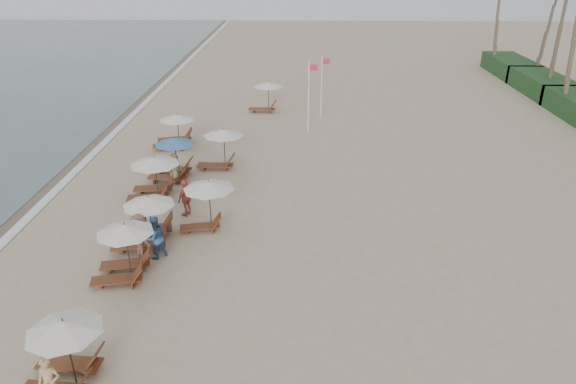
{
  "coord_description": "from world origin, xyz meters",
  "views": [
    {
      "loc": [
        1.29,
        -15.18,
        11.22
      ],
      "look_at": [
        0.81,
        6.14,
        1.3
      ],
      "focal_mm": 32.53,
      "sensor_mm": 36.0,
      "label": 1
    }
  ],
  "objects_px": {
    "lounger_station_5": "(174,132)",
    "beachgoer_far_a": "(186,198)",
    "beachgoer_mid_a": "(155,238)",
    "beachgoer_far_b": "(175,168)",
    "inland_station_1": "(220,146)",
    "inland_station_2": "(265,94)",
    "lounger_station_0": "(62,354)",
    "lounger_station_4": "(171,160)",
    "flag_pole_near": "(309,94)",
    "lounger_station_1": "(122,252)",
    "beachgoer_near": "(50,383)",
    "lounger_station_2": "(144,223)",
    "inland_station_0": "(206,198)",
    "lounger_station_3": "(152,177)",
    "beachgoer_mid_b": "(140,236)"
  },
  "relations": [
    {
      "from": "lounger_station_3",
      "to": "beachgoer_far_b",
      "type": "xyz_separation_m",
      "value": [
        0.66,
        1.99,
        -0.34
      ]
    },
    {
      "from": "beachgoer_mid_a",
      "to": "inland_station_2",
      "type": "bearing_deg",
      "value": -142.82
    },
    {
      "from": "inland_station_2",
      "to": "lounger_station_4",
      "type": "bearing_deg",
      "value": -108.26
    },
    {
      "from": "lounger_station_0",
      "to": "beachgoer_far_b",
      "type": "height_order",
      "value": "lounger_station_0"
    },
    {
      "from": "beachgoer_mid_a",
      "to": "beachgoer_far_a",
      "type": "distance_m",
      "value": 3.73
    },
    {
      "from": "lounger_station_0",
      "to": "lounger_station_4",
      "type": "distance_m",
      "value": 14.78
    },
    {
      "from": "lounger_station_0",
      "to": "lounger_station_5",
      "type": "distance_m",
      "value": 19.8
    },
    {
      "from": "lounger_station_5",
      "to": "inland_station_0",
      "type": "height_order",
      "value": "inland_station_0"
    },
    {
      "from": "beachgoer_far_a",
      "to": "beachgoer_far_b",
      "type": "relative_size",
      "value": 1.13
    },
    {
      "from": "inland_station_0",
      "to": "beachgoer_far_b",
      "type": "bearing_deg",
      "value": 116.23
    },
    {
      "from": "inland_station_1",
      "to": "beachgoer_mid_b",
      "type": "bearing_deg",
      "value": -101.16
    },
    {
      "from": "lounger_station_1",
      "to": "inland_station_1",
      "type": "relative_size",
      "value": 0.91
    },
    {
      "from": "lounger_station_4",
      "to": "lounger_station_5",
      "type": "height_order",
      "value": "lounger_station_4"
    },
    {
      "from": "lounger_station_5",
      "to": "lounger_station_1",
      "type": "bearing_deg",
      "value": -84.84
    },
    {
      "from": "lounger_station_4",
      "to": "beachgoer_mid_a",
      "type": "distance_m",
      "value": 8.1
    },
    {
      "from": "lounger_station_3",
      "to": "inland_station_0",
      "type": "height_order",
      "value": "inland_station_0"
    },
    {
      "from": "lounger_station_1",
      "to": "inland_station_2",
      "type": "bearing_deg",
      "value": 80.03
    },
    {
      "from": "inland_station_2",
      "to": "beachgoer_far_a",
      "type": "bearing_deg",
      "value": -98.6
    },
    {
      "from": "inland_station_1",
      "to": "flag_pole_near",
      "type": "relative_size",
      "value": 0.57
    },
    {
      "from": "lounger_station_5",
      "to": "beachgoer_near",
      "type": "height_order",
      "value": "lounger_station_5"
    },
    {
      "from": "inland_station_1",
      "to": "beachgoer_mid_a",
      "type": "height_order",
      "value": "inland_station_1"
    },
    {
      "from": "beachgoer_far_a",
      "to": "flag_pole_near",
      "type": "distance_m",
      "value": 13.72
    },
    {
      "from": "lounger_station_5",
      "to": "beachgoer_far_a",
      "type": "xyz_separation_m",
      "value": [
        2.62,
        -9.3,
        -0.08
      ]
    },
    {
      "from": "lounger_station_3",
      "to": "beachgoer_mid_a",
      "type": "bearing_deg",
      "value": -74.52
    },
    {
      "from": "lounger_station_0",
      "to": "lounger_station_3",
      "type": "xyz_separation_m",
      "value": [
        -0.71,
        12.3,
        0.03
      ]
    },
    {
      "from": "lounger_station_2",
      "to": "inland_station_1",
      "type": "relative_size",
      "value": 1.01
    },
    {
      "from": "inland_station_1",
      "to": "beachgoer_near",
      "type": "height_order",
      "value": "inland_station_1"
    },
    {
      "from": "beachgoer_far_a",
      "to": "flag_pole_near",
      "type": "height_order",
      "value": "flag_pole_near"
    },
    {
      "from": "inland_station_0",
      "to": "lounger_station_4",
      "type": "bearing_deg",
      "value": 116.51
    },
    {
      "from": "beachgoer_far_a",
      "to": "beachgoer_mid_a",
      "type": "bearing_deg",
      "value": 21.27
    },
    {
      "from": "lounger_station_4",
      "to": "inland_station_1",
      "type": "bearing_deg",
      "value": 31.14
    },
    {
      "from": "beachgoer_mid_a",
      "to": "beachgoer_near",
      "type": "bearing_deg",
      "value": 39.26
    },
    {
      "from": "lounger_station_5",
      "to": "beachgoer_far_b",
      "type": "bearing_deg",
      "value": -77.08
    },
    {
      "from": "lounger_station_4",
      "to": "inland_station_0",
      "type": "relative_size",
      "value": 1.03
    },
    {
      "from": "inland_station_2",
      "to": "flag_pole_near",
      "type": "distance_m",
      "value": 5.97
    },
    {
      "from": "lounger_station_0",
      "to": "beachgoer_mid_b",
      "type": "distance_m",
      "value": 6.84
    },
    {
      "from": "lounger_station_3",
      "to": "lounger_station_5",
      "type": "xyz_separation_m",
      "value": [
        -0.59,
        7.46,
        -0.16
      ]
    },
    {
      "from": "lounger_station_3",
      "to": "beachgoer_mid_b",
      "type": "relative_size",
      "value": 1.43
    },
    {
      "from": "lounger_station_4",
      "to": "inland_station_0",
      "type": "xyz_separation_m",
      "value": [
        2.8,
        -5.61,
        0.44
      ]
    },
    {
      "from": "lounger_station_1",
      "to": "lounger_station_4",
      "type": "distance_m",
      "value": 9.44
    },
    {
      "from": "inland_station_2",
      "to": "beachgoer_far_b",
      "type": "bearing_deg",
      "value": -106.54
    },
    {
      "from": "lounger_station_2",
      "to": "flag_pole_near",
      "type": "bearing_deg",
      "value": 64.65
    },
    {
      "from": "lounger_station_2",
      "to": "flag_pole_near",
      "type": "xyz_separation_m",
      "value": [
        7.04,
        14.86,
        1.67
      ]
    },
    {
      "from": "lounger_station_0",
      "to": "lounger_station_4",
      "type": "bearing_deg",
      "value": 91.24
    },
    {
      "from": "lounger_station_0",
      "to": "lounger_station_1",
      "type": "bearing_deg",
      "value": 89.98
    },
    {
      "from": "lounger_station_1",
      "to": "lounger_station_5",
      "type": "xyz_separation_m",
      "value": [
        -1.3,
        14.42,
        -0.14
      ]
    },
    {
      "from": "lounger_station_5",
      "to": "beachgoer_near",
      "type": "distance_m",
      "value": 20.64
    },
    {
      "from": "beachgoer_mid_a",
      "to": "beachgoer_mid_b",
      "type": "height_order",
      "value": "beachgoer_mid_b"
    },
    {
      "from": "inland_station_2",
      "to": "flag_pole_near",
      "type": "relative_size",
      "value": 0.57
    },
    {
      "from": "inland_station_0",
      "to": "lounger_station_2",
      "type": "bearing_deg",
      "value": -152.23
    }
  ]
}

